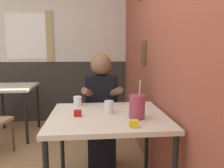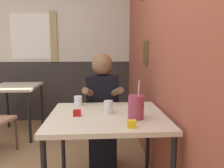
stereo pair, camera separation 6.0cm
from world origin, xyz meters
The scene contains 10 objects.
brick_wall_right centered at (1.36, 1.33, 1.35)m, with size 0.08×4.67×2.70m.
back_wall centered at (-0.02, 2.69, 1.36)m, with size 5.66×0.09×2.70m.
main_table centered at (0.82, 0.36, 0.70)m, with size 0.95×0.85×0.77m.
background_table centered at (-0.50, 1.97, 0.67)m, with size 0.65×0.76×0.77m.
person_seated centered at (0.79, 0.95, 0.68)m, with size 0.42×0.41×1.27m.
cocktail_pitcher centered at (1.04, 0.24, 0.87)m, with size 0.12×0.12×0.30m.
glass_near_pitcher centered at (0.56, 0.68, 0.82)m, with size 0.08×0.08×0.09m.
glass_center centered at (0.83, 0.40, 0.83)m, with size 0.08×0.08×0.10m.
condiment_ketchup centered at (0.58, 0.34, 0.80)m, with size 0.06×0.04×0.05m.
condiment_mustard centered at (0.98, 0.04, 0.80)m, with size 0.06×0.04×0.05m.
Camera 1 is at (0.69, -1.38, 1.29)m, focal length 35.00 mm.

